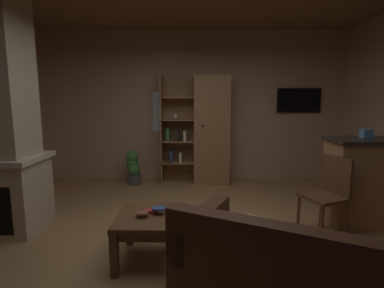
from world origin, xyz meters
name	(u,v)px	position (x,y,z in m)	size (l,w,h in m)	color
floor	(192,244)	(0.00, 0.00, -0.01)	(5.72, 5.31, 0.02)	#A37A4C
wall_back	(194,107)	(0.00, 2.69, 1.42)	(5.84, 0.06, 2.84)	tan
window_pane_back	(168,112)	(-0.49, 2.65, 1.33)	(0.58, 0.01, 0.75)	white
bookshelf_cabinet	(207,131)	(0.24, 2.41, 0.99)	(1.26, 0.41, 2.00)	#997047
tissue_box	(366,134)	(2.17, 0.62, 1.15)	(0.12, 0.12, 0.11)	#598CBF
leather_couch	(288,279)	(0.71, -1.11, 0.30)	(1.81, 1.50, 0.84)	#4C2D1E
coffee_table	(151,223)	(-0.39, -0.32, 0.37)	(0.66, 0.70, 0.46)	brown
table_book_0	(151,211)	(-0.40, -0.26, 0.47)	(0.14, 0.09, 0.03)	#B22D2D
table_book_1	(142,213)	(-0.46, -0.38, 0.50)	(0.10, 0.09, 0.02)	brown
table_book_2	(159,208)	(-0.32, -0.30, 0.52)	(0.11, 0.11, 0.02)	#2D4C8C
dining_chair	(329,191)	(1.59, 0.26, 0.53)	(0.55, 0.55, 0.92)	brown
potted_floor_plant	(133,167)	(-1.12, 2.28, 0.32)	(0.28, 0.27, 0.64)	#4C4C51
wall_mounted_tv	(299,100)	(1.99, 2.62, 1.55)	(0.81, 0.06, 0.46)	black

